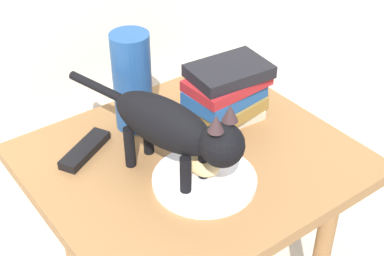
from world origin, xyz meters
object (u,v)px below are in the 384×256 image
bread_roll (203,164)px  tv_remote (85,150)px  book_stack (226,93)px  side_table (192,184)px  cat (174,128)px  green_vase (132,82)px  plate (204,180)px

bread_roll → tv_remote: bread_roll is taller
bread_roll → book_stack: size_ratio=0.38×
book_stack → side_table: bearing=-155.4°
side_table → cat: bearing=-153.2°
side_table → book_stack: book_stack is taller
cat → tv_remote: cat is taller
side_table → bread_roll: 0.14m
side_table → book_stack: size_ratio=3.33×
book_stack → cat: bearing=-154.7°
green_vase → tv_remote: (-0.15, -0.03, -0.11)m
tv_remote → side_table: bearing=-67.6°
side_table → cat: (-0.07, -0.04, 0.22)m
plate → tv_remote: bearing=122.9°
green_vase → tv_remote: size_ratio=1.64×
plate → cat: (-0.04, 0.05, 0.13)m
bread_roll → green_vase: green_vase is taller
tv_remote → plate: bearing=-85.5°
bread_roll → book_stack: book_stack is taller
side_table → book_stack: (0.16, 0.07, 0.16)m
green_vase → side_table: bearing=-78.9°
cat → green_vase: bearing=80.6°
book_stack → tv_remote: 0.36m
plate → cat: 0.14m
plate → cat: bearing=128.2°
plate → tv_remote: 0.29m
plate → tv_remote: (-0.16, 0.25, 0.00)m
cat → bread_roll: bearing=-37.5°
tv_remote → bread_roll: bearing=-82.6°
bread_roll → side_table: bearing=71.1°
plate → green_vase: green_vase is taller
side_table → bread_roll: size_ratio=8.76×
book_stack → green_vase: (-0.19, 0.11, 0.05)m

